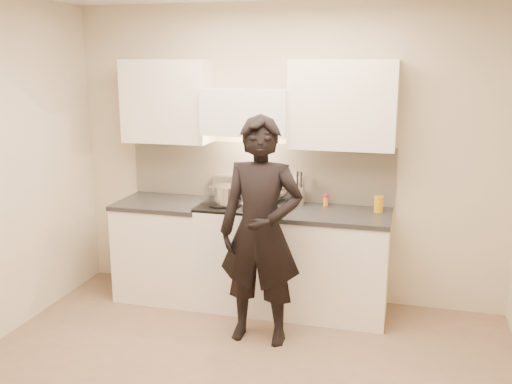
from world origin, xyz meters
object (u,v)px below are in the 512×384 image
(stove, at_px, (244,253))
(counter_right, at_px, (335,263))
(wok, at_px, (269,190))
(person, at_px, (261,232))
(utensil_crock, at_px, (298,194))

(stove, height_order, counter_right, stove)
(stove, distance_m, counter_right, 0.83)
(counter_right, bearing_deg, stove, -180.00)
(wok, xyz_separation_m, person, (0.12, -0.75, -0.16))
(counter_right, distance_m, utensil_crock, 0.70)
(stove, height_order, utensil_crock, utensil_crock)
(stove, relative_size, counter_right, 1.04)
(stove, xyz_separation_m, wok, (0.20, 0.11, 0.58))
(utensil_crock, bearing_deg, wok, -157.72)
(counter_right, distance_m, person, 0.93)
(counter_right, bearing_deg, wok, 170.42)
(stove, relative_size, person, 0.53)
(stove, distance_m, wok, 0.62)
(counter_right, relative_size, wok, 2.10)
(stove, distance_m, person, 0.83)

